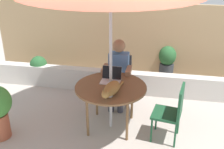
% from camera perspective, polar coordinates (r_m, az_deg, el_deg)
% --- Properties ---
extents(ground_plane, '(14.00, 14.00, 0.00)m').
position_cam_1_polar(ground_plane, '(4.51, -0.24, -10.61)').
color(ground_plane, '#ADA399').
extents(fence_back, '(5.83, 0.08, 1.62)m').
position_cam_1_polar(fence_back, '(5.90, 3.33, 6.89)').
color(fence_back, tan).
rests_on(fence_back, ground).
extents(planter_wall_low, '(5.25, 0.20, 0.43)m').
position_cam_1_polar(planter_wall_low, '(5.42, 2.13, -1.50)').
color(planter_wall_low, beige).
rests_on(planter_wall_low, ground).
extents(patio_table, '(1.08, 1.08, 0.72)m').
position_cam_1_polar(patio_table, '(4.16, -0.25, -3.13)').
color(patio_table, brown).
rests_on(patio_table, ground).
extents(chair_occupied, '(0.40, 0.40, 0.88)m').
position_cam_1_polar(chair_occupied, '(4.97, 1.55, -0.25)').
color(chair_occupied, '#33383F').
rests_on(chair_occupied, ground).
extents(chair_empty, '(0.46, 0.46, 0.88)m').
position_cam_1_polar(chair_empty, '(4.05, 12.47, -7.07)').
color(chair_empty, '#194C2D').
rests_on(chair_empty, ground).
extents(person_seated, '(0.48, 0.48, 1.22)m').
position_cam_1_polar(person_seated, '(4.76, 1.28, 0.84)').
color(person_seated, '#4C72A5').
rests_on(person_seated, ground).
extents(laptop, '(0.31, 0.26, 0.21)m').
position_cam_1_polar(laptop, '(4.29, -0.16, -0.50)').
color(laptop, silver).
rests_on(laptop, patio_table).
extents(cat, '(0.27, 0.64, 0.17)m').
position_cam_1_polar(cat, '(3.87, -0.15, -3.09)').
color(cat, olive).
rests_on(cat, patio_table).
extents(potted_plant_near_fence, '(0.35, 0.35, 0.59)m').
position_cam_1_polar(potted_plant_near_fence, '(5.93, -14.83, 1.34)').
color(potted_plant_near_fence, '#33383D').
rests_on(potted_plant_near_fence, ground).
extents(potted_plant_by_chair, '(0.36, 0.36, 0.77)m').
position_cam_1_polar(potted_plant_by_chair, '(5.95, 11.27, 2.59)').
color(potted_plant_by_chair, '#33383D').
rests_on(potted_plant_by_chair, ground).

